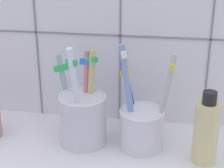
% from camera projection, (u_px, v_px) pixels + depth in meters
% --- Properties ---
extents(counter_slab, '(0.64, 0.22, 0.02)m').
position_uv_depth(counter_slab, '(111.00, 153.00, 0.65)').
color(counter_slab, silver).
rests_on(counter_slab, ground).
extents(tile_wall_back, '(0.64, 0.02, 0.45)m').
position_uv_depth(tile_wall_back, '(121.00, 16.00, 0.67)').
color(tile_wall_back, white).
rests_on(tile_wall_back, ground).
extents(toothbrush_cup_left, '(0.10, 0.09, 0.18)m').
position_uv_depth(toothbrush_cup_left, '(83.00, 116.00, 0.64)').
color(toothbrush_cup_left, silver).
rests_on(toothbrush_cup_left, counter_slab).
extents(toothbrush_cup_right, '(0.10, 0.09, 0.18)m').
position_uv_depth(toothbrush_cup_right, '(141.00, 125.00, 0.63)').
color(toothbrush_cup_right, silver).
rests_on(toothbrush_cup_right, counter_slab).
extents(soap_bottle, '(0.04, 0.04, 0.12)m').
position_uv_depth(soap_bottle, '(206.00, 131.00, 0.59)').
color(soap_bottle, beige).
rests_on(soap_bottle, counter_slab).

